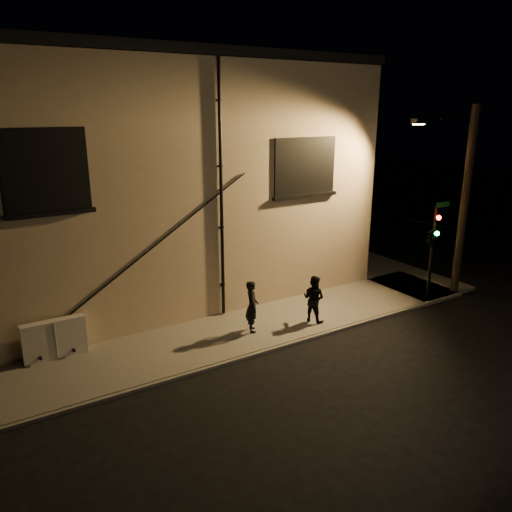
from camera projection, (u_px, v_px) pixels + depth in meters
ground at (317, 337)px, 15.85m from camera, size 90.00×90.00×0.00m
sidewalk at (273, 287)px, 20.02m from camera, size 21.00×16.00×0.12m
building at (126, 173)px, 20.39m from camera, size 16.20×12.23×8.80m
utility_cabinet at (54, 339)px, 14.14m from camera, size 1.73×0.29×1.14m
pedestrian_a at (252, 306)px, 15.75m from camera, size 0.60×0.72×1.68m
pedestrian_b at (314, 298)px, 16.52m from camera, size 0.86×0.95×1.59m
traffic_signal at (432, 236)px, 17.94m from camera, size 1.31×2.12×3.59m
streetlamp_pole at (462, 198)px, 18.42m from camera, size 2.02×1.39×7.11m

